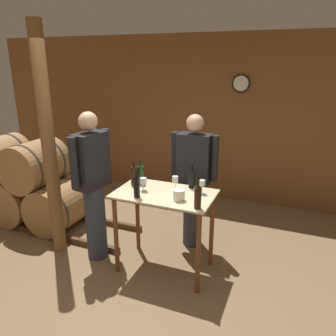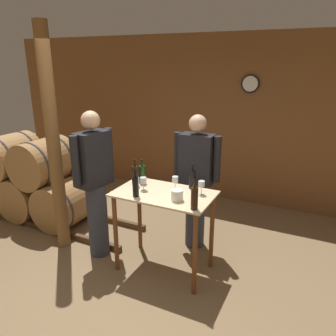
{
  "view_description": "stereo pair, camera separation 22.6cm",
  "coord_description": "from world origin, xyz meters",
  "px_view_note": "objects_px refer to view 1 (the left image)",
  "views": [
    {
      "loc": [
        1.42,
        -2.43,
        2.28
      ],
      "look_at": [
        0.16,
        0.65,
        1.18
      ],
      "focal_mm": 35.0,
      "sensor_mm": 36.0,
      "label": 1
    },
    {
      "loc": [
        1.62,
        -2.34,
        2.28
      ],
      "look_at": [
        0.16,
        0.65,
        1.18
      ],
      "focal_mm": 35.0,
      "sensor_mm": 36.0,
      "label": 2
    }
  ],
  "objects_px": {
    "wine_bottle_far_left": "(134,176)",
    "person_host": "(194,179)",
    "wine_bottle_right": "(192,178)",
    "wine_glass_near_left": "(143,181)",
    "wine_bottle_left": "(141,174)",
    "wine_bottle_center": "(137,186)",
    "wooden_post": "(49,146)",
    "person_visitor_with_scarf": "(93,184)",
    "wine_glass_near_right": "(202,183)",
    "wine_bottle_far_right": "(198,197)",
    "wine_glass_near_center": "(175,180)",
    "ice_bucket": "(179,195)"
  },
  "relations": [
    {
      "from": "wine_bottle_far_left",
      "to": "person_host",
      "type": "distance_m",
      "value": 0.79
    },
    {
      "from": "wine_bottle_right",
      "to": "wine_glass_near_left",
      "type": "relative_size",
      "value": 2.04
    },
    {
      "from": "wine_bottle_left",
      "to": "wine_bottle_center",
      "type": "xyz_separation_m",
      "value": [
        0.14,
        -0.37,
        0.01
      ]
    },
    {
      "from": "wine_bottle_center",
      "to": "wooden_post",
      "type": "bearing_deg",
      "value": 175.54
    },
    {
      "from": "person_visitor_with_scarf",
      "to": "wine_glass_near_right",
      "type": "bearing_deg",
      "value": 10.14
    },
    {
      "from": "wine_glass_near_left",
      "to": "wine_bottle_center",
      "type": "bearing_deg",
      "value": -84.53
    },
    {
      "from": "wine_bottle_far_right",
      "to": "wine_glass_near_center",
      "type": "bearing_deg",
      "value": 135.83
    },
    {
      "from": "wine_bottle_center",
      "to": "wine_glass_near_right",
      "type": "bearing_deg",
      "value": 30.69
    },
    {
      "from": "wine_bottle_far_left",
      "to": "wine_bottle_left",
      "type": "height_order",
      "value": "wine_bottle_far_left"
    },
    {
      "from": "wine_glass_near_left",
      "to": "ice_bucket",
      "type": "relative_size",
      "value": 1.19
    },
    {
      "from": "person_visitor_with_scarf",
      "to": "wine_bottle_far_left",
      "type": "bearing_deg",
      "value": 17.16
    },
    {
      "from": "wooden_post",
      "to": "person_visitor_with_scarf",
      "type": "bearing_deg",
      "value": 4.26
    },
    {
      "from": "wine_bottle_right",
      "to": "wine_glass_near_right",
      "type": "distance_m",
      "value": 0.19
    },
    {
      "from": "wine_glass_near_center",
      "to": "person_host",
      "type": "xyz_separation_m",
      "value": [
        0.05,
        0.51,
        -0.16
      ]
    },
    {
      "from": "wine_bottle_right",
      "to": "ice_bucket",
      "type": "xyz_separation_m",
      "value": [
        -0.01,
        -0.37,
        -0.06
      ]
    },
    {
      "from": "wine_bottle_center",
      "to": "person_visitor_with_scarf",
      "type": "xyz_separation_m",
      "value": [
        -0.63,
        0.13,
        -0.12
      ]
    },
    {
      "from": "wine_glass_near_left",
      "to": "wine_glass_near_right",
      "type": "distance_m",
      "value": 0.63
    },
    {
      "from": "wine_bottle_far_left",
      "to": "wine_bottle_left",
      "type": "xyz_separation_m",
      "value": [
        0.03,
        0.1,
        -0.01
      ]
    },
    {
      "from": "wine_glass_near_right",
      "to": "person_host",
      "type": "distance_m",
      "value": 0.57
    },
    {
      "from": "wine_bottle_center",
      "to": "ice_bucket",
      "type": "relative_size",
      "value": 2.54
    },
    {
      "from": "wine_bottle_far_left",
      "to": "wine_glass_near_right",
      "type": "bearing_deg",
      "value": 5.78
    },
    {
      "from": "wine_bottle_far_left",
      "to": "wine_bottle_far_right",
      "type": "bearing_deg",
      "value": -19.44
    },
    {
      "from": "wooden_post",
      "to": "ice_bucket",
      "type": "relative_size",
      "value": 22.24
    },
    {
      "from": "wine_bottle_far_left",
      "to": "wine_bottle_left",
      "type": "distance_m",
      "value": 0.11
    },
    {
      "from": "wooden_post",
      "to": "wine_glass_near_left",
      "type": "distance_m",
      "value": 1.2
    },
    {
      "from": "wine_bottle_far_left",
      "to": "person_visitor_with_scarf",
      "type": "distance_m",
      "value": 0.49
    },
    {
      "from": "wine_bottle_center",
      "to": "ice_bucket",
      "type": "bearing_deg",
      "value": 12.34
    },
    {
      "from": "person_host",
      "to": "wine_bottle_right",
      "type": "bearing_deg",
      "value": -75.65
    },
    {
      "from": "person_host",
      "to": "wine_bottle_center",
      "type": "bearing_deg",
      "value": -112.25
    },
    {
      "from": "wine_bottle_far_right",
      "to": "wine_glass_near_right",
      "type": "height_order",
      "value": "wine_bottle_far_right"
    },
    {
      "from": "wine_glass_near_left",
      "to": "wine_bottle_left",
      "type": "bearing_deg",
      "value": 123.71
    },
    {
      "from": "wine_bottle_far_left",
      "to": "wine_bottle_right",
      "type": "distance_m",
      "value": 0.64
    },
    {
      "from": "wine_bottle_center",
      "to": "person_host",
      "type": "xyz_separation_m",
      "value": [
        0.34,
        0.84,
        -0.16
      ]
    },
    {
      "from": "wine_bottle_center",
      "to": "wine_bottle_left",
      "type": "bearing_deg",
      "value": 110.82
    },
    {
      "from": "wine_bottle_right",
      "to": "wine_glass_near_left",
      "type": "xyz_separation_m",
      "value": [
        -0.46,
        -0.28,
        -0.01
      ]
    },
    {
      "from": "wine_bottle_center",
      "to": "wine_bottle_right",
      "type": "xyz_separation_m",
      "value": [
        0.44,
        0.46,
        -0.0
      ]
    },
    {
      "from": "person_host",
      "to": "ice_bucket",
      "type": "bearing_deg",
      "value": -83.6
    },
    {
      "from": "wine_bottle_right",
      "to": "wine_glass_near_center",
      "type": "height_order",
      "value": "wine_bottle_right"
    },
    {
      "from": "wine_bottle_left",
      "to": "wine_bottle_right",
      "type": "relative_size",
      "value": 0.95
    },
    {
      "from": "wine_bottle_left",
      "to": "wine_glass_near_left",
      "type": "distance_m",
      "value": 0.22
    },
    {
      "from": "wine_bottle_center",
      "to": "wine_glass_near_right",
      "type": "height_order",
      "value": "wine_bottle_center"
    },
    {
      "from": "wooden_post",
      "to": "wine_bottle_right",
      "type": "distance_m",
      "value": 1.69
    },
    {
      "from": "wine_glass_near_right",
      "to": "wine_glass_near_center",
      "type": "bearing_deg",
      "value": -176.71
    },
    {
      "from": "wine_bottle_far_right",
      "to": "person_visitor_with_scarf",
      "type": "height_order",
      "value": "person_visitor_with_scarf"
    },
    {
      "from": "wine_bottle_right",
      "to": "wine_bottle_far_left",
      "type": "bearing_deg",
      "value": -162.76
    },
    {
      "from": "wine_bottle_left",
      "to": "wine_glass_near_right",
      "type": "height_order",
      "value": "wine_bottle_left"
    },
    {
      "from": "wine_bottle_center",
      "to": "ice_bucket",
      "type": "distance_m",
      "value": 0.44
    },
    {
      "from": "ice_bucket",
      "to": "person_visitor_with_scarf",
      "type": "distance_m",
      "value": 1.06
    },
    {
      "from": "wine_glass_near_center",
      "to": "wine_bottle_center",
      "type": "bearing_deg",
      "value": -131.4
    },
    {
      "from": "wine_bottle_left",
      "to": "wine_bottle_right",
      "type": "distance_m",
      "value": 0.59
    }
  ]
}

